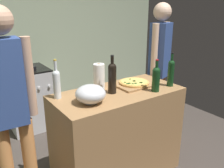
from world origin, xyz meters
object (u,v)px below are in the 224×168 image
at_px(wine_bottle_clear, 112,77).
at_px(person_in_red, 159,64).
at_px(mixing_bowl, 91,94).
at_px(paper_towel_roll, 99,76).
at_px(wine_bottle_amber, 171,72).
at_px(person_in_stripes, 10,105).
at_px(wine_bottle_dark, 57,82).
at_px(wine_bottle_green, 156,78).
at_px(pizza, 134,82).
at_px(stove, 29,98).

relative_size(wine_bottle_clear, person_in_red, 0.21).
relative_size(mixing_bowl, wine_bottle_clear, 0.72).
distance_m(paper_towel_roll, wine_bottle_amber, 0.73).
distance_m(paper_towel_roll, wine_bottle_clear, 0.19).
bearing_deg(person_in_stripes, person_in_red, 7.53).
relative_size(mixing_bowl, wine_bottle_dark, 0.74).
relative_size(mixing_bowl, wine_bottle_amber, 0.75).
distance_m(wine_bottle_amber, wine_bottle_green, 0.24).
relative_size(wine_bottle_dark, person_in_stripes, 0.20).
bearing_deg(wine_bottle_green, wine_bottle_clear, 151.44).
height_order(pizza, paper_towel_roll, paper_towel_roll).
relative_size(wine_bottle_dark, person_in_red, 0.20).
bearing_deg(stove, mixing_bowl, -87.19).
relative_size(wine_bottle_amber, wine_bottle_green, 1.11).
bearing_deg(pizza, wine_bottle_green, -78.63).
xyz_separation_m(wine_bottle_clear, person_in_red, (0.92, 0.30, -0.07)).
relative_size(wine_bottle_dark, stove, 0.38).
relative_size(pizza, wine_bottle_green, 0.99).
xyz_separation_m(pizza, stove, (-0.68, 1.50, -0.52)).
xyz_separation_m(wine_bottle_amber, wine_bottle_dark, (-1.08, 0.34, -0.00)).
relative_size(wine_bottle_clear, person_in_stripes, 0.21).
distance_m(pizza, wine_bottle_green, 0.28).
xyz_separation_m(wine_bottle_clear, stove, (-0.37, 1.56, -0.65)).
bearing_deg(mixing_bowl, person_in_stripes, 166.06).
bearing_deg(mixing_bowl, wine_bottle_clear, 18.01).
bearing_deg(wine_bottle_green, paper_towel_roll, 136.44).
xyz_separation_m(wine_bottle_dark, stove, (0.11, 1.39, -0.64)).
bearing_deg(pizza, wine_bottle_dark, 171.58).
bearing_deg(paper_towel_roll, pizza, -19.61).
height_order(wine_bottle_amber, wine_bottle_dark, wine_bottle_dark).
bearing_deg(wine_bottle_green, person_in_stripes, 168.46).
bearing_deg(stove, wine_bottle_amber, -60.60).
xyz_separation_m(pizza, mixing_bowl, (-0.60, -0.15, 0.05)).
distance_m(wine_bottle_amber, person_in_red, 0.57).
height_order(paper_towel_roll, stove, paper_towel_roll).
xyz_separation_m(wine_bottle_amber, person_in_red, (0.31, 0.47, -0.06)).
bearing_deg(paper_towel_roll, wine_bottle_amber, -28.70).
relative_size(mixing_bowl, person_in_red, 0.15).
bearing_deg(person_in_stripes, wine_bottle_dark, 15.08).
distance_m(pizza, wine_bottle_dark, 0.81).
relative_size(wine_bottle_amber, wine_bottle_clear, 0.96).
bearing_deg(person_in_red, wine_bottle_amber, -123.77).
bearing_deg(pizza, stove, 114.48).
height_order(wine_bottle_dark, person_in_stripes, person_in_stripes).
height_order(person_in_stripes, person_in_red, person_in_red).
height_order(paper_towel_roll, wine_bottle_clear, wine_bottle_clear).
bearing_deg(mixing_bowl, stove, 92.81).
distance_m(paper_towel_roll, stove, 1.55).
bearing_deg(wine_bottle_amber, wine_bottle_dark, 162.42).
xyz_separation_m(wine_bottle_green, person_in_stripes, (-1.27, 0.26, -0.05)).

